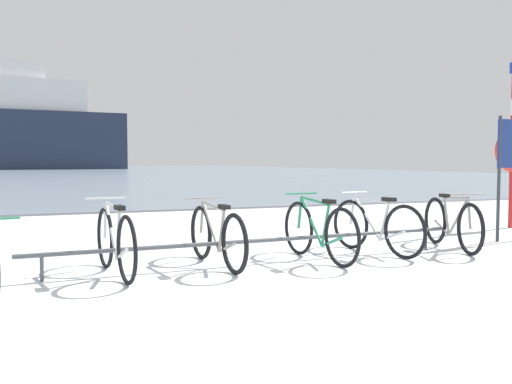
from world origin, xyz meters
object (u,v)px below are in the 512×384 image
at_px(bicycle_1, 115,241).
at_px(bicycle_5, 452,223).
at_px(rescue_post, 512,147).
at_px(bicycle_2, 216,236).
at_px(bicycle_4, 376,226).
at_px(bicycle_3, 319,231).
at_px(info_sign, 511,157).

relative_size(bicycle_1, bicycle_5, 0.98).
bearing_deg(rescue_post, bicycle_1, -167.20).
relative_size(bicycle_5, rescue_post, 0.54).
relative_size(bicycle_2, rescue_post, 0.54).
bearing_deg(bicycle_5, bicycle_2, 179.74).
xyz_separation_m(bicycle_4, rescue_post, (3.97, 1.51, 1.14)).
bearing_deg(bicycle_1, bicycle_4, 2.89).
distance_m(bicycle_1, bicycle_2, 1.20).
bearing_deg(bicycle_1, bicycle_3, -0.34).
height_order(bicycle_3, bicycle_4, bicycle_3).
bearing_deg(bicycle_3, bicycle_4, 11.05).
bearing_deg(bicycle_2, info_sign, 3.62).
xyz_separation_m(bicycle_1, bicycle_4, (3.46, 0.17, -0.01)).
bearing_deg(bicycle_1, bicycle_2, 5.40).
bearing_deg(bicycle_2, bicycle_4, 1.57).
distance_m(bicycle_5, rescue_post, 3.38).
xyz_separation_m(bicycle_1, bicycle_2, (1.19, 0.11, -0.02)).
distance_m(bicycle_2, rescue_post, 6.54).
distance_m(bicycle_1, bicycle_5, 4.67).
bearing_deg(bicycle_2, bicycle_5, -0.26).
bearing_deg(bicycle_3, bicycle_1, 179.66).
xyz_separation_m(info_sign, rescue_post, (1.34, 1.27, 0.20)).
height_order(bicycle_5, rescue_post, rescue_post).
xyz_separation_m(bicycle_4, info_sign, (2.63, 0.25, 0.95)).
height_order(bicycle_1, bicycle_4, bicycle_1).
height_order(bicycle_3, rescue_post, rescue_post).
bearing_deg(info_sign, bicycle_4, -174.61).
height_order(bicycle_4, bicycle_5, bicycle_4).
relative_size(bicycle_2, bicycle_3, 1.02).
distance_m(bicycle_1, rescue_post, 7.70).
bearing_deg(bicycle_5, rescue_post, 29.97).
xyz_separation_m(bicycle_3, bicycle_5, (2.18, 0.11, -0.01)).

